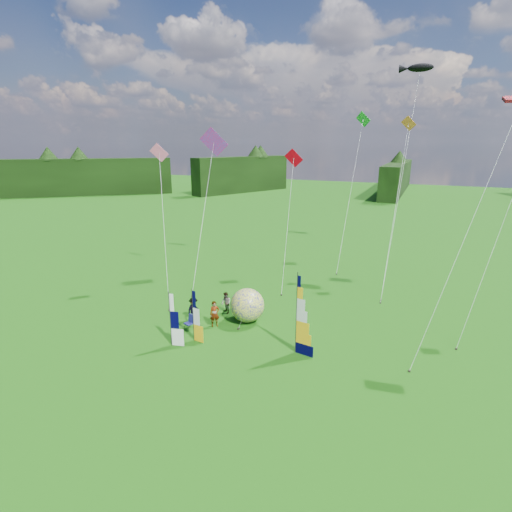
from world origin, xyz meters
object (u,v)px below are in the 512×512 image
at_px(bol_inflatable, 247,305).
at_px(spectator_b, 226,303).
at_px(side_banner_left, 193,316).
at_px(spectator_c, 193,309).
at_px(spectator_a, 215,314).
at_px(spectator_d, 236,306).
at_px(feather_banner_main, 296,315).
at_px(camp_chair, 189,322).
at_px(side_banner_far, 170,320).
at_px(kite_whale, 403,168).

distance_m(bol_inflatable, spectator_b, 2.15).
xyz_separation_m(side_banner_left, spectator_b, (-0.12, 4.56, -0.90)).
bearing_deg(spectator_c, spectator_a, -89.96).
bearing_deg(spectator_d, spectator_c, 77.84).
bearing_deg(feather_banner_main, camp_chair, -170.24).
relative_size(spectator_b, spectator_c, 0.94).
distance_m(spectator_b, spectator_c, 2.52).
xyz_separation_m(side_banner_far, spectator_a, (1.14, 3.41, -0.81)).
relative_size(spectator_a, kite_whale, 0.09).
bearing_deg(spectator_d, spectator_b, 25.15).
distance_m(side_banner_far, spectator_d, 5.68).
bearing_deg(spectator_d, side_banner_left, 122.42).
relative_size(side_banner_far, kite_whale, 0.17).
xyz_separation_m(feather_banner_main, spectator_a, (-6.17, 1.16, -1.54)).
bearing_deg(spectator_b, side_banner_far, -63.03).
height_order(bol_inflatable, spectator_c, bol_inflatable).
height_order(spectator_a, camp_chair, spectator_a).
relative_size(side_banner_left, bol_inflatable, 1.42).
relative_size(side_banner_far, spectator_c, 2.02).
height_order(spectator_a, spectator_b, spectator_a).
bearing_deg(side_banner_left, spectator_d, 85.38).
height_order(side_banner_left, spectator_d, side_banner_left).
relative_size(side_banner_left, spectator_c, 1.99).
bearing_deg(spectator_b, bol_inflatable, 18.09).
xyz_separation_m(side_banner_far, spectator_d, (1.80, 5.31, -0.89)).
relative_size(feather_banner_main, kite_whale, 0.24).
height_order(feather_banner_main, camp_chair, feather_banner_main).
bearing_deg(spectator_b, kite_whale, 85.27).
distance_m(side_banner_left, spectator_a, 2.46).
xyz_separation_m(bol_inflatable, camp_chair, (-3.06, -2.74, -0.70)).
bearing_deg(kite_whale, spectator_b, -149.71).
distance_m(side_banner_far, spectator_c, 3.80).
bearing_deg(side_banner_left, spectator_c, 129.54).
xyz_separation_m(side_banner_far, kite_whale, (11.27, 18.11, 8.32)).
bearing_deg(kite_whale, spectator_a, -144.31).
relative_size(bol_inflatable, spectator_a, 1.32).
distance_m(side_banner_left, camp_chair, 2.05).
relative_size(side_banner_far, bol_inflatable, 1.43).
height_order(feather_banner_main, side_banner_left, feather_banner_main).
height_order(side_banner_far, spectator_b, side_banner_far).
height_order(side_banner_left, spectator_b, side_banner_left).
xyz_separation_m(spectator_c, camp_chair, (0.47, -1.36, -0.35)).
bearing_deg(spectator_a, side_banner_left, -134.37).
distance_m(side_banner_far, spectator_b, 5.78).
bearing_deg(kite_whale, side_banner_left, -140.99).
distance_m(side_banner_far, spectator_a, 3.68).
height_order(feather_banner_main, bol_inflatable, feather_banner_main).
bearing_deg(spectator_b, side_banner_left, -53.27).
height_order(side_banner_left, spectator_c, side_banner_left).
distance_m(side_banner_far, kite_whale, 22.90).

